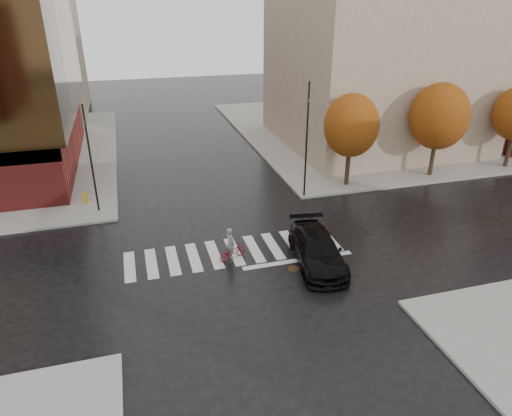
{
  "coord_description": "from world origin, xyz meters",
  "views": [
    {
      "loc": [
        -4.74,
        -20.34,
        12.54
      ],
      "look_at": [
        1.48,
        1.41,
        2.0
      ],
      "focal_mm": 32.0,
      "sensor_mm": 36.0,
      "label": 1
    }
  ],
  "objects_px": {
    "cyclist": "(232,248)",
    "traffic_light_nw": "(90,153)",
    "sedan": "(317,250)",
    "traffic_light_ne": "(307,133)",
    "fire_hydrant": "(85,197)"
  },
  "relations": [
    {
      "from": "cyclist",
      "to": "traffic_light_ne",
      "type": "height_order",
      "value": "traffic_light_ne"
    },
    {
      "from": "cyclist",
      "to": "fire_hydrant",
      "type": "height_order",
      "value": "cyclist"
    },
    {
      "from": "sedan",
      "to": "traffic_light_ne",
      "type": "relative_size",
      "value": 0.72
    },
    {
      "from": "sedan",
      "to": "cyclist",
      "type": "distance_m",
      "value": 4.42
    },
    {
      "from": "cyclist",
      "to": "traffic_light_ne",
      "type": "bearing_deg",
      "value": -69.55
    },
    {
      "from": "traffic_light_ne",
      "to": "traffic_light_nw",
      "type": "bearing_deg",
      "value": -10.5
    },
    {
      "from": "cyclist",
      "to": "traffic_light_nw",
      "type": "distance_m",
      "value": 10.95
    },
    {
      "from": "traffic_light_nw",
      "to": "fire_hydrant",
      "type": "xyz_separation_m",
      "value": [
        -0.85,
        1.43,
        -3.39
      ]
    },
    {
      "from": "fire_hydrant",
      "to": "cyclist",
      "type": "bearing_deg",
      "value": -50.4
    },
    {
      "from": "sedan",
      "to": "traffic_light_ne",
      "type": "xyz_separation_m",
      "value": [
        2.49,
        8.1,
        3.75
      ]
    },
    {
      "from": "sedan",
      "to": "traffic_light_ne",
      "type": "bearing_deg",
      "value": 81.2
    },
    {
      "from": "cyclist",
      "to": "traffic_light_nw",
      "type": "height_order",
      "value": "traffic_light_nw"
    },
    {
      "from": "sedan",
      "to": "traffic_light_ne",
      "type": "distance_m",
      "value": 9.27
    },
    {
      "from": "traffic_light_nw",
      "to": "cyclist",
      "type": "bearing_deg",
      "value": 22.83
    },
    {
      "from": "traffic_light_ne",
      "to": "fire_hydrant",
      "type": "distance_m",
      "value": 15.11
    }
  ]
}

